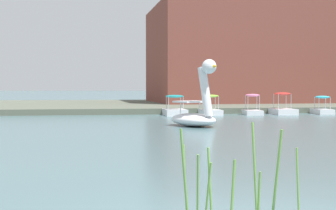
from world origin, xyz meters
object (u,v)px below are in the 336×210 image
Objects in this scene: tree_broadleaf_left at (308,65)px; pedal_boat_cyan at (322,108)px; pedal_boat_teal at (175,109)px; pedal_boat_pink at (252,109)px; swan_boat at (196,111)px; pedal_boat_lime at (210,109)px; pedal_boat_red at (282,108)px.

pedal_boat_cyan is at bearing -111.85° from tree_broadleaf_left.
pedal_boat_teal is 5.43m from pedal_boat_pink.
pedal_boat_lime is (2.87, 8.82, -0.35)m from swan_boat.
pedal_boat_cyan is (5.26, 0.20, -0.02)m from pedal_boat_pink.
pedal_boat_lime is at bearing -179.24° from pedal_boat_red.
swan_boat reaches higher than pedal_boat_teal.
pedal_boat_lime is at bearing 179.49° from pedal_boat_cyan.
pedal_boat_teal is 1.24× the size of pedal_boat_pink.
pedal_boat_teal is 1.22× the size of pedal_boat_cyan.
pedal_boat_pink is 17.82m from tree_broadleaf_left.
pedal_boat_lime is at bearing -135.30° from tree_broadleaf_left.
swan_boat is 27.96m from tree_broadleaf_left.
swan_boat is 10.33m from pedal_boat_pink.
swan_boat is 14.11m from pedal_boat_cyan.
swan_boat is 1.67× the size of pedal_boat_cyan.
swan_boat reaches higher than pedal_boat_cyan.
pedal_boat_pink reaches higher than pedal_boat_lime.
tree_broadleaf_left is (16.13, 13.63, 3.72)m from pedal_boat_teal.
tree_broadleaf_left reaches higher than pedal_boat_red.
pedal_boat_lime is 0.91× the size of pedal_boat_red.
pedal_boat_pink is 0.35× the size of tree_broadleaf_left.
pedal_boat_cyan is at bearing 2.18° from pedal_boat_pink.
swan_boat is at bearing -141.68° from pedal_boat_cyan.
pedal_boat_teal is at bearing 178.61° from pedal_boat_pink.
pedal_boat_teal is 2.50m from pedal_boat_lime.
pedal_boat_red is at bearing 177.24° from pedal_boat_cyan.
pedal_boat_cyan is 0.36× the size of tree_broadleaf_left.
pedal_boat_pink is (2.93, -0.27, 0.02)m from pedal_boat_lime.
pedal_boat_pink is at bearing -1.39° from pedal_boat_teal.
swan_boat is 1.37× the size of pedal_boat_teal.
swan_boat is at bearing -132.40° from pedal_boat_red.
pedal_boat_pink reaches higher than pedal_boat_teal.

